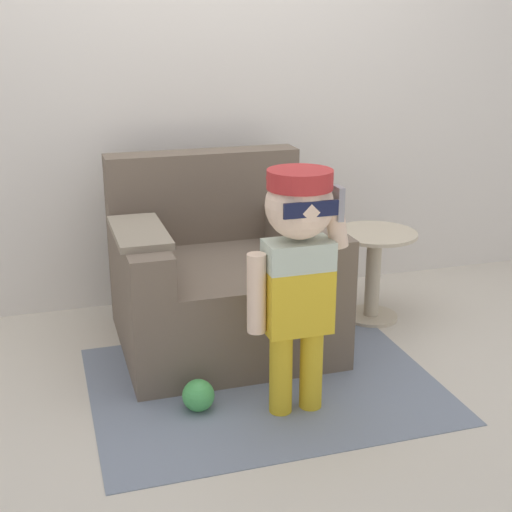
% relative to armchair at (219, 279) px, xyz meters
% --- Properties ---
extents(ground_plane, '(10.00, 10.00, 0.00)m').
position_rel_armchair_xyz_m(ground_plane, '(0.10, -0.03, -0.32)').
color(ground_plane, beige).
extents(wall_back, '(10.00, 0.05, 2.60)m').
position_rel_armchair_xyz_m(wall_back, '(0.10, 0.64, 0.98)').
color(wall_back, silver).
rests_on(wall_back, ground_plane).
extents(armchair, '(1.01, 0.93, 0.89)m').
position_rel_armchair_xyz_m(armchair, '(0.00, 0.00, 0.00)').
color(armchair, '#6B5B4C').
rests_on(armchair, ground_plane).
extents(person_child, '(0.41, 0.31, 1.00)m').
position_rel_armchair_xyz_m(person_child, '(0.12, -0.75, 0.35)').
color(person_child, gold).
rests_on(person_child, ground_plane).
extents(side_table, '(0.44, 0.44, 0.48)m').
position_rel_armchair_xyz_m(side_table, '(0.84, 0.02, -0.03)').
color(side_table, beige).
rests_on(side_table, ground_plane).
extents(rug, '(1.49, 1.16, 0.01)m').
position_rel_armchair_xyz_m(rug, '(0.06, -0.52, -0.31)').
color(rug, gray).
rests_on(rug, ground_plane).
extents(toy_ball, '(0.13, 0.13, 0.13)m').
position_rel_armchair_xyz_m(toy_ball, '(-0.26, -0.64, -0.25)').
color(toy_ball, '#4CB256').
rests_on(toy_ball, ground_plane).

